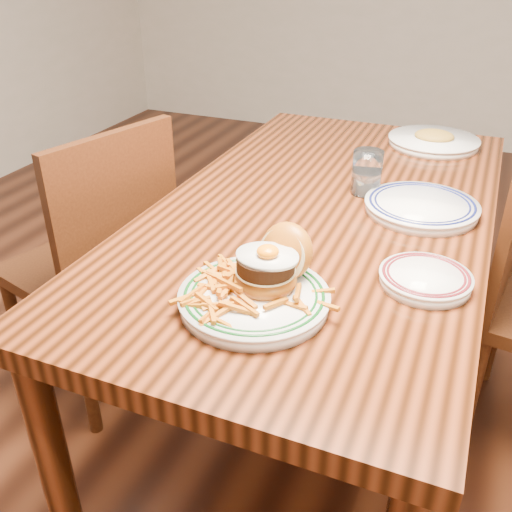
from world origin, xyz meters
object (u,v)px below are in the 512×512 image
at_px(table, 323,234).
at_px(main_plate, 260,285).
at_px(side_plate, 425,278).
at_px(chair_left, 100,261).

height_order(table, main_plate, main_plate).
bearing_deg(side_plate, table, 141.48).
height_order(main_plate, side_plate, main_plate).
relative_size(table, main_plate, 5.10).
xyz_separation_m(table, main_plate, (0.01, -0.49, 0.13)).
bearing_deg(chair_left, main_plate, -12.51).
distance_m(chair_left, side_plate, 1.03).
distance_m(table, chair_left, 0.70).
distance_m(table, main_plate, 0.51).
bearing_deg(table, main_plate, -88.49).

